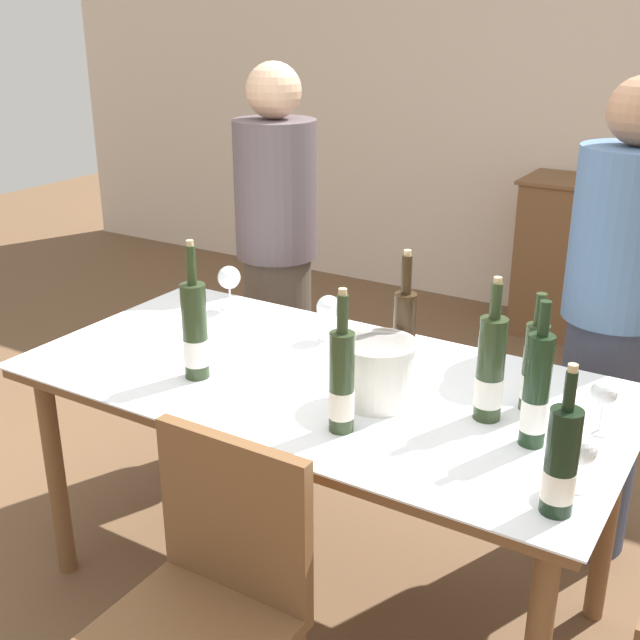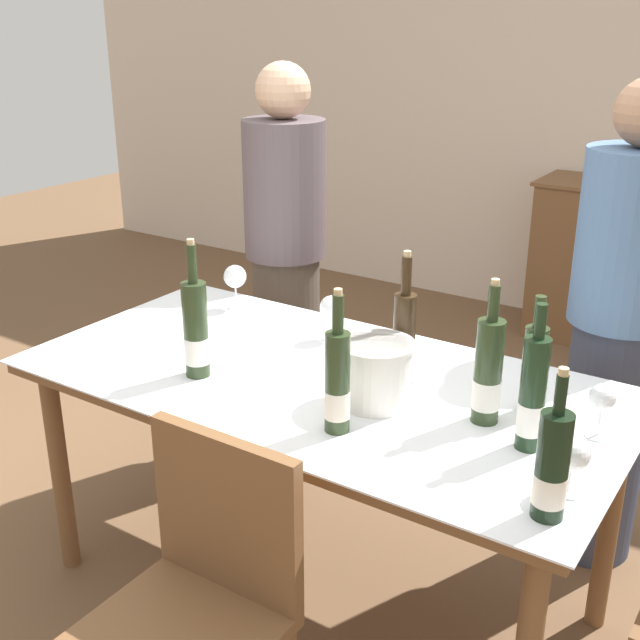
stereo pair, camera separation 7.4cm
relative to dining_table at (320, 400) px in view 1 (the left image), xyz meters
The scene contains 18 objects.
ground_plane 0.70m from the dining_table, ahead, with size 12.00×12.00×0.00m, color brown.
back_wall 3.07m from the dining_table, 90.00° to the left, with size 8.00×0.10×2.80m.
dining_table is the anchor object (origin of this frame).
ice_bucket 0.28m from the dining_table, 13.14° to the right, with size 0.21×0.21×0.18m.
wine_bottle_0 0.38m from the dining_table, 48.71° to the right, with size 0.07×0.07×0.38m.
wine_bottle_1 0.69m from the dining_table, ahead, with size 0.07×0.07×0.38m.
wine_bottle_2 0.87m from the dining_table, 21.65° to the right, with size 0.07×0.07×0.35m.
wine_bottle_3 0.55m from the dining_table, ahead, with size 0.07×0.07×0.39m.
wine_bottle_4 0.63m from the dining_table, 12.10° to the left, with size 0.06×0.06×0.33m.
wine_bottle_5 0.42m from the dining_table, 149.08° to the right, with size 0.07×0.07×0.42m.
wine_bottle_6 0.32m from the dining_table, 24.09° to the left, with size 0.07×0.07×0.40m.
wine_glass_0 0.69m from the dining_table, 150.81° to the left, with size 0.08×0.08×0.16m.
wine_glass_1 0.81m from the dining_table, ahead, with size 0.07×0.07×0.15m.
wine_glass_2 0.35m from the dining_table, 116.09° to the left, with size 0.08×0.08×0.15m.
wine_glass_3 0.84m from the dining_table, 14.13° to the right, with size 0.08×0.08×0.14m.
chair_near_front 0.72m from the dining_table, 80.59° to the right, with size 0.42×0.42×0.88m.
person_host 1.04m from the dining_table, 131.38° to the left, with size 0.33×0.33×1.61m.
person_guest_left 0.99m from the dining_table, 47.84° to the left, with size 0.33×0.33×1.61m.
Camera 1 is at (1.12, -1.82, 1.79)m, focal length 45.00 mm.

